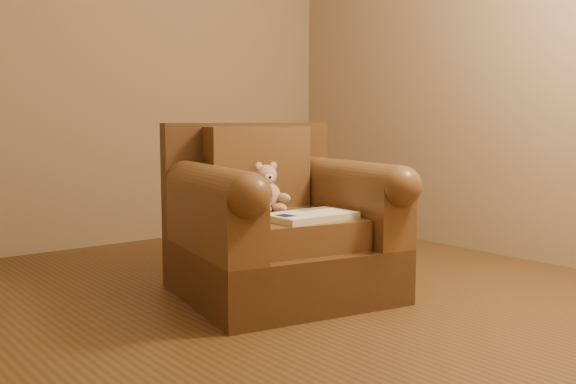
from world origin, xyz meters
TOP-DOWN VIEW (x-y plane):
  - floor at (0.00, 0.00)m, footprint 4.00×4.00m
  - armchair at (0.33, 0.27)m, footprint 1.09×1.05m
  - teddy_bear at (0.32, 0.35)m, footprint 0.18×0.21m
  - guidebook at (0.32, 0.02)m, footprint 0.41×0.25m
  - side_table at (0.89, 0.37)m, footprint 0.36×0.36m

SIDE VIEW (x-z plane):
  - floor at x=0.00m, z-range 0.00..0.00m
  - side_table at x=0.89m, z-range 0.02..0.52m
  - armchair at x=0.33m, z-range -0.10..0.75m
  - guidebook at x=0.32m, z-range 0.40..0.44m
  - teddy_bear at x=0.32m, z-range 0.37..0.62m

